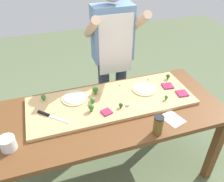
{
  "coord_description": "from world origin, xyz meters",
  "views": [
    {
      "loc": [
        -0.44,
        -1.39,
        2.03
      ],
      "look_at": [
        0.05,
        0.1,
        0.91
      ],
      "focal_mm": 37.18,
      "sensor_mm": 36.0,
      "label": 1
    }
  ],
  "objects_px": {
    "flour_cup": "(8,144)",
    "cook_center": "(113,50)",
    "prep_table": "(110,119)",
    "broccoli_floret_center_left": "(121,105)",
    "broccoli_floret_back_mid": "(95,90)",
    "broccoli_floret_front_left": "(91,107)",
    "cheese_crumble_d": "(120,85)",
    "broccoli_floret_back_right": "(43,97)",
    "broccoli_floret_back_left": "(166,97)",
    "pizza_slice_far_left": "(168,86)",
    "sauce_jar": "(158,125)",
    "cheese_crumble_c": "(94,99)",
    "pizza_slice_near_right": "(182,93)",
    "pizza_whole_white_garlic": "(144,89)",
    "pizza_whole_cheese_artichoke": "(75,98)",
    "cheese_crumble_b": "(128,105)",
    "pizza_slice_far_right": "(107,112)",
    "broccoli_floret_center_right": "(93,100)",
    "cheese_crumble_a": "(148,79)",
    "chefs_knife": "(49,115)",
    "broccoli_floret_front_mid": "(168,76)",
    "recipe_note": "(173,119)"
  },
  "relations": [
    {
      "from": "cheese_crumble_d",
      "to": "cook_center",
      "type": "bearing_deg",
      "value": 81.97
    },
    {
      "from": "flour_cup",
      "to": "prep_table",
      "type": "bearing_deg",
      "value": 12.13
    },
    {
      "from": "cook_center",
      "to": "prep_table",
      "type": "bearing_deg",
      "value": -109.97
    },
    {
      "from": "broccoli_floret_back_mid",
      "to": "broccoli_floret_center_right",
      "type": "height_order",
      "value": "broccoli_floret_back_mid"
    },
    {
      "from": "prep_table",
      "to": "broccoli_floret_center_left",
      "type": "relative_size",
      "value": 41.54
    },
    {
      "from": "broccoli_floret_back_mid",
      "to": "cook_center",
      "type": "height_order",
      "value": "cook_center"
    },
    {
      "from": "broccoli_floret_back_mid",
      "to": "cheese_crumble_a",
      "type": "bearing_deg",
      "value": 6.92
    },
    {
      "from": "broccoli_floret_back_right",
      "to": "sauce_jar",
      "type": "xyz_separation_m",
      "value": [
        0.75,
        -0.62,
        0.02
      ]
    },
    {
      "from": "broccoli_floret_back_left",
      "to": "cheese_crumble_c",
      "type": "distance_m",
      "value": 0.61
    },
    {
      "from": "pizza_slice_far_left",
      "to": "broccoli_floret_center_left",
      "type": "relative_size",
      "value": 2.07
    },
    {
      "from": "pizza_slice_far_right",
      "to": "broccoli_floret_back_right",
      "type": "bearing_deg",
      "value": 145.2
    },
    {
      "from": "broccoli_floret_back_mid",
      "to": "broccoli_floret_front_left",
      "type": "height_order",
      "value": "broccoli_floret_back_mid"
    },
    {
      "from": "pizza_whole_white_garlic",
      "to": "pizza_whole_cheese_artichoke",
      "type": "xyz_separation_m",
      "value": [
        -0.62,
        0.06,
        0.0
      ]
    },
    {
      "from": "cheese_crumble_a",
      "to": "cheese_crumble_b",
      "type": "distance_m",
      "value": 0.45
    },
    {
      "from": "broccoli_floret_front_left",
      "to": "cheese_crumble_a",
      "type": "relative_size",
      "value": 5.08
    },
    {
      "from": "pizza_slice_far_right",
      "to": "flour_cup",
      "type": "xyz_separation_m",
      "value": [
        -0.73,
        -0.12,
        0.01
      ]
    },
    {
      "from": "prep_table",
      "to": "broccoli_floret_center_left",
      "type": "xyz_separation_m",
      "value": [
        0.08,
        -0.03,
        0.15
      ]
    },
    {
      "from": "flour_cup",
      "to": "cheese_crumble_c",
      "type": "bearing_deg",
      "value": 24.69
    },
    {
      "from": "prep_table",
      "to": "broccoli_floret_center_left",
      "type": "bearing_deg",
      "value": -17.59
    },
    {
      "from": "cheese_crumble_a",
      "to": "cheese_crumble_b",
      "type": "height_order",
      "value": "cheese_crumble_b"
    },
    {
      "from": "pizza_slice_far_left",
      "to": "cheese_crumble_b",
      "type": "xyz_separation_m",
      "value": [
        -0.45,
        -0.15,
        0.0
      ]
    },
    {
      "from": "chefs_knife",
      "to": "broccoli_floret_center_right",
      "type": "height_order",
      "value": "broccoli_floret_center_right"
    },
    {
      "from": "broccoli_floret_front_left",
      "to": "flour_cup",
      "type": "distance_m",
      "value": 0.64
    },
    {
      "from": "chefs_knife",
      "to": "sauce_jar",
      "type": "height_order",
      "value": "sauce_jar"
    },
    {
      "from": "broccoli_floret_front_mid",
      "to": "broccoli_floret_back_right",
      "type": "bearing_deg",
      "value": 178.57
    },
    {
      "from": "prep_table",
      "to": "broccoli_floret_center_left",
      "type": "distance_m",
      "value": 0.17
    },
    {
      "from": "broccoli_floret_back_right",
      "to": "cook_center",
      "type": "distance_m",
      "value": 0.86
    },
    {
      "from": "broccoli_floret_back_right",
      "to": "prep_table",
      "type": "bearing_deg",
      "value": -28.2
    },
    {
      "from": "pizza_whole_cheese_artichoke",
      "to": "sauce_jar",
      "type": "xyz_separation_m",
      "value": [
        0.5,
        -0.56,
        0.04
      ]
    },
    {
      "from": "broccoli_floret_back_left",
      "to": "cheese_crumble_a",
      "type": "relative_size",
      "value": 3.44
    },
    {
      "from": "broccoli_floret_back_mid",
      "to": "cheese_crumble_b",
      "type": "bearing_deg",
      "value": -48.54
    },
    {
      "from": "pizza_slice_near_right",
      "to": "recipe_note",
      "type": "xyz_separation_m",
      "value": [
        -0.22,
        -0.24,
        -0.03
      ]
    },
    {
      "from": "pizza_slice_far_left",
      "to": "prep_table",
      "type": "bearing_deg",
      "value": -167.87
    },
    {
      "from": "flour_cup",
      "to": "cook_center",
      "type": "height_order",
      "value": "cook_center"
    },
    {
      "from": "recipe_note",
      "to": "sauce_jar",
      "type": "bearing_deg",
      "value": -152.24
    },
    {
      "from": "pizza_slice_far_left",
      "to": "cheese_crumble_a",
      "type": "distance_m",
      "value": 0.2
    },
    {
      "from": "cheese_crumble_b",
      "to": "sauce_jar",
      "type": "bearing_deg",
      "value": -72.83
    },
    {
      "from": "broccoli_floret_back_mid",
      "to": "recipe_note",
      "type": "xyz_separation_m",
      "value": [
        0.5,
        -0.47,
        -0.07
      ]
    },
    {
      "from": "broccoli_floret_back_left",
      "to": "broccoli_floret_back_right",
      "type": "xyz_separation_m",
      "value": [
        -0.99,
        0.32,
        0.01
      ]
    },
    {
      "from": "pizza_slice_near_right",
      "to": "cook_center",
      "type": "xyz_separation_m",
      "value": [
        -0.42,
        0.68,
        0.17
      ]
    },
    {
      "from": "pizza_whole_white_garlic",
      "to": "pizza_slice_near_right",
      "type": "xyz_separation_m",
      "value": [
        0.29,
        -0.16,
        -0.0
      ]
    },
    {
      "from": "pizza_slice_near_right",
      "to": "broccoli_floret_center_right",
      "type": "relative_size",
      "value": 1.95
    },
    {
      "from": "prep_table",
      "to": "pizza_whole_cheese_artichoke",
      "type": "xyz_separation_m",
      "value": [
        -0.25,
        0.21,
        0.13
      ]
    },
    {
      "from": "chefs_knife",
      "to": "broccoli_floret_back_right",
      "type": "distance_m",
      "value": 0.22
    },
    {
      "from": "cheese_crumble_d",
      "to": "pizza_slice_near_right",
      "type": "bearing_deg",
      "value": -31.9
    },
    {
      "from": "pizza_whole_cheese_artichoke",
      "to": "broccoli_floret_center_right",
      "type": "distance_m",
      "value": 0.17
    },
    {
      "from": "sauce_jar",
      "to": "broccoli_floret_back_right",
      "type": "bearing_deg",
      "value": 140.58
    },
    {
      "from": "pizza_whole_cheese_artichoke",
      "to": "broccoli_floret_back_mid",
      "type": "bearing_deg",
      "value": 2.45
    },
    {
      "from": "chefs_knife",
      "to": "broccoli_floret_front_mid",
      "type": "bearing_deg",
      "value": 9.32
    },
    {
      "from": "broccoli_floret_center_left",
      "to": "broccoli_floret_back_right",
      "type": "height_order",
      "value": "broccoli_floret_back_right"
    }
  ]
}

